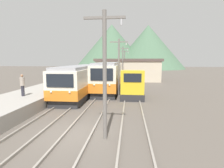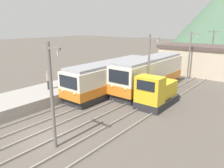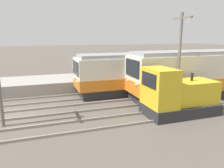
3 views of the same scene
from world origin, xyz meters
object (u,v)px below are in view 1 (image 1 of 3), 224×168
shunting_locomotive (132,87)px  catenary_mast_near (105,71)px  person_on_platform (22,84)px  catenary_mast_distant (125,62)px  catenary_mast_mid (119,65)px  commuter_train_center (109,78)px  catenary_mast_far (123,63)px  commuter_train_left (81,81)px

shunting_locomotive → catenary_mast_near: (-1.49, -10.12, 2.28)m
shunting_locomotive → person_on_platform: shunting_locomotive is taller
catenary_mast_distant → catenary_mast_mid: bearing=-90.0°
commuter_train_center → shunting_locomotive: size_ratio=2.52×
commuter_train_center → person_on_platform: size_ratio=6.31×
commuter_train_center → catenary_mast_near: catenary_mast_near is taller
catenary_mast_mid → person_on_platform: bearing=-142.9°
shunting_locomotive → catenary_mast_distant: size_ratio=0.73×
shunting_locomotive → catenary_mast_near: bearing=-98.4°
commuter_train_center → catenary_mast_far: bearing=79.6°
commuter_train_left → person_on_platform: bearing=-121.4°
catenary_mast_near → catenary_mast_distant: size_ratio=1.00×
catenary_mast_far → commuter_train_left: bearing=-110.8°
catenary_mast_near → catenary_mast_mid: (0.00, 11.17, 0.00)m
catenary_mast_near → catenary_mast_mid: size_ratio=1.00×
commuter_train_center → person_on_platform: 10.88m
shunting_locomotive → catenary_mast_far: 12.52m
catenary_mast_mid → catenary_mast_distant: (0.00, 22.34, 0.00)m
shunting_locomotive → catenary_mast_far: bearing=97.0°
catenary_mast_near → catenary_mast_distant: 33.51m
commuter_train_left → catenary_mast_distant: 23.02m
commuter_train_left → commuter_train_center: (2.80, 3.19, 0.13)m
commuter_train_left → person_on_platform: (-3.48, -5.70, 0.41)m
catenary_mast_distant → catenary_mast_far: bearing=-90.0°
commuter_train_left → catenary_mast_far: catenary_mast_far is taller
catenary_mast_near → person_on_platform: 9.52m
commuter_train_center → catenary_mast_mid: bearing=-63.2°
commuter_train_left → catenary_mast_near: 11.94m
commuter_train_left → shunting_locomotive: size_ratio=2.68×
commuter_train_center → person_on_platform: commuter_train_center is taller
person_on_platform → catenary_mast_distant: bearing=74.6°
catenary_mast_mid → catenary_mast_distant: bearing=90.0°
commuter_train_left → catenary_mast_distant: (4.31, 22.54, 1.90)m
commuter_train_left → person_on_platform: 6.69m
commuter_train_center → catenary_mast_near: bearing=-83.9°
catenary_mast_mid → catenary_mast_distant: same height
shunting_locomotive → catenary_mast_mid: catenary_mast_mid is taller
catenary_mast_mid → commuter_train_left: bearing=-177.4°
shunting_locomotive → catenary_mast_distant: (-1.49, 23.38, 2.28)m
commuter_train_center → catenary_mast_far: size_ratio=1.84×
commuter_train_left → shunting_locomotive: 5.87m
commuter_train_left → person_on_platform: commuter_train_left is taller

